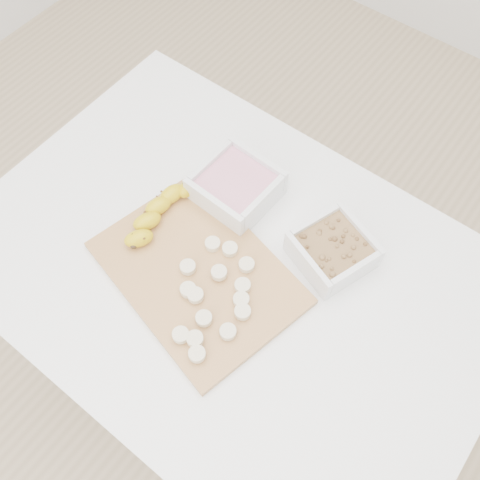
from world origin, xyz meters
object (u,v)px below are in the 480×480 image
Objects in this scene: table at (231,288)px; bowl_granola at (333,250)px; bowl_yogurt at (236,187)px; cutting_board at (198,273)px; banana at (161,212)px.

table is 6.06× the size of bowl_granola.
table is 6.64× the size of bowl_yogurt.
cutting_board reaches higher than table.
bowl_granola reaches higher than table.
cutting_board is at bearing -74.39° from bowl_yogurt.
bowl_yogurt reaches higher than cutting_board.
bowl_granola is 0.86× the size of banana.
table is 0.21m from banana.
banana is at bearing -156.90° from bowl_granola.
banana is at bearing 159.75° from cutting_board.
bowl_yogurt reaches higher than bowl_granola.
table is 0.21m from bowl_yogurt.
banana is (-0.13, 0.05, 0.02)m from cutting_board.
banana is at bearing -179.78° from table.
bowl_yogurt reaches higher than banana.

